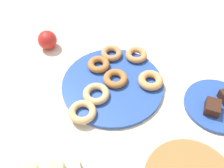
{
  "coord_description": "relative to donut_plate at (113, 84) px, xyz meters",
  "views": [
    {
      "loc": [
        -0.04,
        0.55,
        0.65
      ],
      "look_at": [
        0.0,
        0.03,
        0.04
      ],
      "focal_mm": 39.8,
      "sensor_mm": 36.0,
      "label": 1
    }
  ],
  "objects": [
    {
      "name": "donut_2",
      "position": [
        0.05,
        0.06,
        0.02
      ],
      "size": [
        0.1,
        0.1,
        0.02
      ],
      "primitive_type": "torus",
      "rotation": [
        0.0,
        0.0,
        3.29
      ],
      "color": "tan",
      "rests_on": "donut_plate"
    },
    {
      "name": "donut_6",
      "position": [
        0.01,
        -0.13,
        0.02
      ],
      "size": [
        0.11,
        0.11,
        0.02
      ],
      "primitive_type": "torus",
      "rotation": [
        0.0,
        0.0,
        5.45
      ],
      "color": "#B27547",
      "rests_on": "donut_plate"
    },
    {
      "name": "donut_4",
      "position": [
        0.08,
        0.13,
        0.02
      ],
      "size": [
        0.12,
        0.12,
        0.02
      ],
      "primitive_type": "torus",
      "rotation": [
        0.0,
        0.0,
        0.54
      ],
      "color": "tan",
      "rests_on": "donut_plate"
    },
    {
      "name": "cake_plate",
      "position": [
        -0.34,
        0.06,
        -0.0
      ],
      "size": [
        0.21,
        0.21,
        0.01
      ],
      "primitive_type": "cylinder",
      "color": "#284C9E",
      "rests_on": "ground_plane"
    },
    {
      "name": "donut_plate",
      "position": [
        0.0,
        0.0,
        0.0
      ],
      "size": [
        0.35,
        0.35,
        0.01
      ],
      "primitive_type": "cylinder",
      "color": "#284C9E",
      "rests_on": "ground_plane"
    },
    {
      "name": "donut_5",
      "position": [
        0.06,
        -0.07,
        0.02
      ],
      "size": [
        0.1,
        0.1,
        0.02
      ],
      "primitive_type": "torus",
      "rotation": [
        0.0,
        0.0,
        1.95
      ],
      "color": "#AD6B33",
      "rests_on": "donut_plate"
    },
    {
      "name": "apple",
      "position": [
        0.26,
        -0.18,
        0.03
      ],
      "size": [
        0.07,
        0.07,
        0.07
      ],
      "primitive_type": "sphere",
      "color": "red",
      "rests_on": "ground_plane"
    },
    {
      "name": "brownie_far",
      "position": [
        -0.31,
        0.09,
        0.02
      ],
      "size": [
        0.06,
        0.06,
        0.03
      ],
      "primitive_type": "cube",
      "rotation": [
        0.0,
        0.0,
        -0.27
      ],
      "color": "#381E14",
      "rests_on": "cake_plate"
    },
    {
      "name": "ground_plane",
      "position": [
        0.0,
        0.0,
        -0.01
      ],
      "size": [
        2.4,
        2.4,
        0.0
      ],
      "primitive_type": "plane",
      "color": "beige"
    },
    {
      "name": "donut_0",
      "position": [
        -0.08,
        -0.13,
        0.02
      ],
      "size": [
        0.1,
        0.1,
        0.02
      ],
      "primitive_type": "torus",
      "rotation": [
        0.0,
        0.0,
        5.95
      ],
      "color": "#C6844C",
      "rests_on": "donut_plate"
    },
    {
      "name": "donut_1",
      "position": [
        -0.13,
        -0.01,
        0.02
      ],
      "size": [
        0.12,
        0.12,
        0.03
      ],
      "primitive_type": "torus",
      "rotation": [
        0.0,
        0.0,
        0.51
      ],
      "color": "tan",
      "rests_on": "donut_plate"
    },
    {
      "name": "donut_3",
      "position": [
        -0.01,
        -0.01,
        0.02
      ],
      "size": [
        0.11,
        0.11,
        0.02
      ],
      "primitive_type": "torus",
      "rotation": [
        0.0,
        0.0,
        2.15
      ],
      "color": "#AD6B33",
      "rests_on": "donut_plate"
    }
  ]
}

